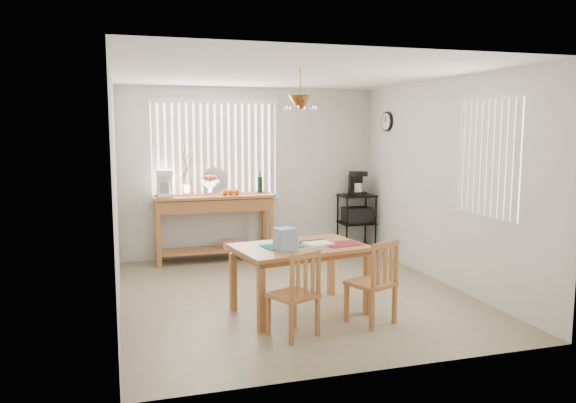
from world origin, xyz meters
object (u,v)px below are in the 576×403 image
object	(u,v)px
cart_items	(357,184)
chair_right	(374,283)
sideboard	(215,211)
wire_cart	(357,217)
dining_table	(300,253)
chair_left	(296,295)

from	to	relation	value
cart_items	chair_right	bearing A→B (deg)	-110.60
sideboard	wire_cart	bearing A→B (deg)	0.32
sideboard	cart_items	xyz separation A→B (m)	(2.30, 0.02, 0.35)
dining_table	chair_left	distance (m)	0.78
sideboard	dining_table	size ratio (longest dim) A/B	1.19
sideboard	chair_left	distance (m)	3.34
sideboard	chair_right	world-z (taller)	sideboard
sideboard	wire_cart	distance (m)	2.31
chair_left	wire_cart	bearing A→B (deg)	58.01
sideboard	chair_right	distance (m)	3.39
wire_cart	cart_items	distance (m)	0.54
sideboard	dining_table	distance (m)	2.67
chair_right	cart_items	bearing A→B (deg)	69.40
sideboard	chair_left	world-z (taller)	sideboard
sideboard	cart_items	size ratio (longest dim) A/B	4.68
wire_cart	chair_right	world-z (taller)	wire_cart
wire_cart	dining_table	bearing A→B (deg)	-124.56
chair_left	chair_right	xyz separation A→B (m)	(0.87, 0.12, 0.01)
sideboard	cart_items	bearing A→B (deg)	0.56
wire_cart	chair_left	bearing A→B (deg)	-121.99
sideboard	chair_left	xyz separation A→B (m)	(0.22, -3.31, -0.34)
wire_cart	chair_left	xyz separation A→B (m)	(-2.08, -3.33, -0.14)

